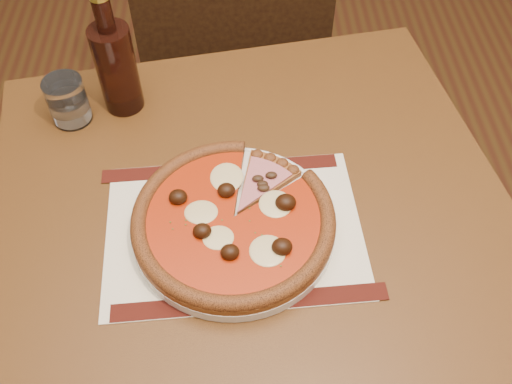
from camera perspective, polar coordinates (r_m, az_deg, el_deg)
The scene contains 8 objects.
table at distance 0.97m, azimuth 0.05°, elevation -5.74°, with size 0.92×0.92×0.75m.
chair_far at distance 1.52m, azimuth -2.20°, elevation 14.48°, with size 0.45×0.45×0.94m.
placemat at distance 0.86m, azimuth -2.21°, elevation -3.81°, with size 0.38×0.27×0.00m, color silver.
plate at distance 0.86m, azimuth -2.23°, elevation -3.44°, with size 0.30×0.30×0.02m, color white.
pizza at distance 0.84m, azimuth -2.28°, elevation -2.68°, with size 0.30×0.30×0.04m.
ham_slice at distance 0.89m, azimuth 1.32°, elevation 1.15°, with size 0.10×0.13×0.02m.
water_glass at distance 1.04m, azimuth -18.33°, elevation 8.66°, with size 0.07×0.07×0.08m, color white.
bottle at distance 1.01m, azimuth -13.84°, elevation 12.25°, with size 0.07×0.07×0.23m.
Camera 1 is at (-0.37, -0.66, 1.47)m, focal length 40.00 mm.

